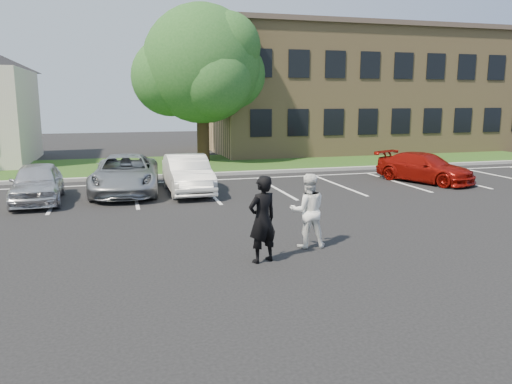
% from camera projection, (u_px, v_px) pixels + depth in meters
% --- Properties ---
extents(ground_plane, '(90.00, 90.00, 0.00)m').
position_uv_depth(ground_plane, '(267.00, 250.00, 12.08)').
color(ground_plane, black).
rests_on(ground_plane, ground).
extents(curb, '(40.00, 0.30, 0.15)m').
position_uv_depth(curb, '(193.00, 175.00, 23.42)').
color(curb, gray).
rests_on(curb, ground).
extents(grass_strip, '(44.00, 8.00, 0.08)m').
position_uv_depth(grass_strip, '(182.00, 165.00, 27.21)').
color(grass_strip, '#194A0E').
rests_on(grass_strip, ground).
extents(stall_lines, '(34.00, 5.36, 0.01)m').
position_uv_depth(stall_lines, '(237.00, 186.00, 20.92)').
color(stall_lines, white).
rests_on(stall_lines, ground).
extents(office_building, '(22.40, 10.40, 8.30)m').
position_uv_depth(office_building, '(364.00, 91.00, 35.85)').
color(office_building, '#9B8152').
rests_on(office_building, ground).
extents(tree, '(7.80, 7.20, 8.80)m').
position_uv_depth(tree, '(203.00, 67.00, 28.09)').
color(tree, black).
rests_on(tree, ground).
extents(man_black_suit, '(0.83, 0.69, 1.96)m').
position_uv_depth(man_black_suit, '(262.00, 219.00, 11.04)').
color(man_black_suit, black).
rests_on(man_black_suit, ground).
extents(man_white_shirt, '(0.99, 0.82, 1.83)m').
position_uv_depth(man_white_shirt, '(308.00, 211.00, 12.19)').
color(man_white_shirt, white).
rests_on(man_white_shirt, ground).
extents(car_silver_west, '(1.80, 4.14, 1.39)m').
position_uv_depth(car_silver_west, '(37.00, 183.00, 17.55)').
color(car_silver_west, silver).
rests_on(car_silver_west, ground).
extents(car_silver_minivan, '(2.88, 5.46, 1.46)m').
position_uv_depth(car_silver_minivan, '(126.00, 174.00, 19.24)').
color(car_silver_minivan, '#A0A3A7').
rests_on(car_silver_minivan, ground).
extents(car_white_sedan, '(1.58, 4.41, 1.45)m').
position_uv_depth(car_white_sedan, '(187.00, 174.00, 19.38)').
color(car_white_sedan, white).
rests_on(car_white_sedan, ground).
extents(car_red_compact, '(3.41, 4.71, 1.27)m').
position_uv_depth(car_red_compact, '(425.00, 168.00, 21.79)').
color(car_red_compact, maroon).
rests_on(car_red_compact, ground).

